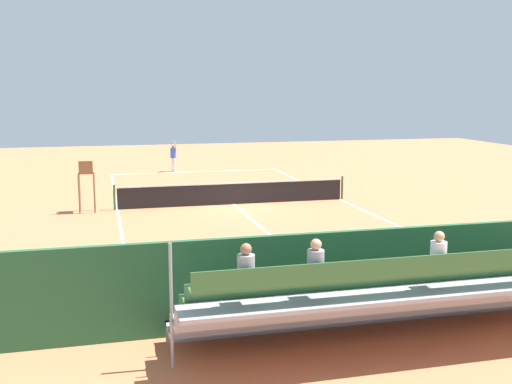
{
  "coord_description": "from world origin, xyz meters",
  "views": [
    {
      "loc": [
        5.65,
        26.17,
        5.05
      ],
      "look_at": [
        0.0,
        4.0,
        1.2
      ],
      "focal_mm": 43.45,
      "sensor_mm": 36.0,
      "label": 1
    }
  ],
  "objects": [
    {
      "name": "ground_plane",
      "position": [
        0.0,
        0.0,
        0.0
      ],
      "size": [
        60.0,
        60.0,
        0.0
      ],
      "primitive_type": "plane",
      "color": "#CC7047"
    },
    {
      "name": "court_line_markings",
      "position": [
        0.0,
        -0.04,
        0.0
      ],
      "size": [
        10.1,
        22.2,
        0.01
      ],
      "color": "white",
      "rests_on": "ground"
    },
    {
      "name": "tennis_net",
      "position": [
        0.0,
        0.0,
        0.5
      ],
      "size": [
        10.3,
        0.1,
        1.07
      ],
      "color": "black",
      "rests_on": "ground"
    },
    {
      "name": "backdrop_wall",
      "position": [
        0.0,
        14.0,
        1.0
      ],
      "size": [
        18.0,
        0.16,
        2.0
      ],
      "primitive_type": "cube",
      "color": "#235633",
      "rests_on": "ground"
    },
    {
      "name": "bleacher_stand",
      "position": [
        -0.01,
        15.4,
        0.95
      ],
      "size": [
        9.06,
        2.4,
        2.48
      ],
      "color": "#9EA0A5",
      "rests_on": "ground"
    },
    {
      "name": "umpire_chair",
      "position": [
        6.2,
        0.22,
        1.31
      ],
      "size": [
        0.67,
        0.67,
        2.14
      ],
      "color": "brown",
      "rests_on": "ground"
    },
    {
      "name": "courtside_bench",
      "position": [
        -1.71,
        13.27,
        0.56
      ],
      "size": [
        1.8,
        0.4,
        0.93
      ],
      "color": "#234C2D",
      "rests_on": "ground"
    },
    {
      "name": "equipment_bag",
      "position": [
        -0.01,
        13.4,
        0.18
      ],
      "size": [
        0.9,
        0.36,
        0.36
      ],
      "primitive_type": "cube",
      "color": "#334C8C",
      "rests_on": "ground"
    },
    {
      "name": "tennis_player",
      "position": [
        1.27,
        -11.41,
        1.02
      ],
      "size": [
        0.47,
        0.56,
        1.93
      ],
      "color": "white",
      "rests_on": "ground"
    },
    {
      "name": "tennis_racket",
      "position": [
        2.11,
        -10.94,
        0.01
      ],
      "size": [
        0.34,
        0.58,
        0.03
      ],
      "color": "black",
      "rests_on": "ground"
    },
    {
      "name": "tennis_ball_near",
      "position": [
        2.31,
        -8.75,
        0.03
      ],
      "size": [
        0.07,
        0.07,
        0.07
      ],
      "primitive_type": "sphere",
      "color": "#CCDB33",
      "rests_on": "ground"
    },
    {
      "name": "tennis_ball_far",
      "position": [
        0.85,
        -9.28,
        0.03
      ],
      "size": [
        0.07,
        0.07,
        0.07
      ],
      "primitive_type": "sphere",
      "color": "#CCDB33",
      "rests_on": "ground"
    }
  ]
}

